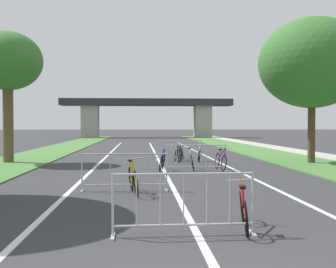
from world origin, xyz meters
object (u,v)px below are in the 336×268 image
Objects in this scene: crowd_barrier_nearest at (184,204)px; bicycle_purple_4 at (221,161)px; tree_left_oak_mid at (8,63)px; bicycle_black_7 at (178,155)px; bicycle_silver_2 at (199,154)px; tree_right_pine_near at (312,63)px; crowd_barrier_fourth at (179,151)px; crowd_barrier_second at (125,172)px; bicycle_teal_1 at (181,153)px; crowd_barrier_third at (196,158)px; bicycle_white_6 at (192,160)px; bicycle_yellow_3 at (133,179)px; bicycle_blue_0 at (163,161)px; bicycle_red_5 at (244,210)px.

crowd_barrier_nearest is 1.43× the size of bicycle_purple_4.
tree_left_oak_mid is 3.92× the size of bicycle_black_7.
tree_right_pine_near is at bearing -9.72° from bicycle_silver_2.
bicycle_silver_2 is at bearing 2.37° from bicycle_black_7.
crowd_barrier_fourth is at bearing 75.57° from bicycle_black_7.
crowd_barrier_fourth is 1.43× the size of bicycle_silver_2.
crowd_barrier_second is 9.70m from bicycle_silver_2.
tree_left_oak_mid reaches higher than crowd_barrier_second.
bicycle_teal_1 is at bearing 75.59° from crowd_barrier_second.
bicycle_teal_1 is at bearing 141.92° from bicycle_silver_2.
bicycle_white_6 is (-0.10, 0.57, -0.14)m from crowd_barrier_third.
tree_right_pine_near is 12.17m from crowd_barrier_second.
tree_left_oak_mid is 14.44m from tree_right_pine_near.
bicycle_silver_2 reaches higher than bicycle_black_7.
tree_left_oak_mid is at bearing 154.38° from crowd_barrier_third.
crowd_barrier_fourth is 1.43× the size of bicycle_purple_4.
crowd_barrier_second is 5.88m from bicycle_white_6.
crowd_barrier_nearest is at bearing -92.67° from bicycle_white_6.
crowd_barrier_third is at bearing -153.98° from tree_right_pine_near.
bicycle_purple_4 is (3.45, 5.64, -0.01)m from bicycle_yellow_3.
bicycle_blue_0 reaches higher than bicycle_red_5.
bicycle_purple_4 reaches higher than bicycle_blue_0.
crowd_barrier_second reaches higher than bicycle_purple_4.
crowd_barrier_nearest is 14.00m from bicycle_silver_2.
bicycle_teal_1 is at bearing 91.01° from crowd_barrier_third.
crowd_barrier_third is 1.42× the size of bicycle_yellow_3.
tree_left_oak_mid reaches higher than bicycle_blue_0.
crowd_barrier_third is 0.60m from bicycle_white_6.
bicycle_red_5 is (2.25, -4.37, -0.18)m from crowd_barrier_second.
crowd_barrier_second is (5.87, -8.81, -4.28)m from tree_left_oak_mid.
bicycle_purple_4 is 9.61m from bicycle_red_5.
bicycle_black_7 is (-0.08, -0.52, -0.17)m from crowd_barrier_fourth.
bicycle_red_5 is at bearing -92.43° from crowd_barrier_third.
crowd_barrier_fourth is 1.41× the size of bicycle_teal_1.
tree_left_oak_mid is 3.70× the size of bicycle_yellow_3.
bicycle_black_7 is (-0.33, 4.21, -0.17)m from crowd_barrier_third.
bicycle_teal_1 is 1.02× the size of bicycle_silver_2.
bicycle_black_7 is at bearing -165.44° from bicycle_silver_2.
bicycle_white_6 is at bearing -87.99° from crowd_barrier_fourth.
crowd_barrier_nearest is 4.32m from bicycle_yellow_3.
bicycle_yellow_3 is 1.06× the size of bicycle_black_7.
crowd_barrier_fourth reaches higher than bicycle_purple_4.
bicycle_black_7 is (-0.24, -0.98, 0.00)m from bicycle_teal_1.
bicycle_teal_1 is 1.04× the size of bicycle_red_5.
bicycle_yellow_3 is (-2.39, -5.24, -0.13)m from crowd_barrier_third.
crowd_barrier_fourth is 10.19m from bicycle_yellow_3.
bicycle_red_5 is (-0.39, -9.10, -0.18)m from crowd_barrier_third.
crowd_barrier_fourth reaches higher than bicycle_black_7.
bicycle_purple_4 is at bearing 20.82° from crowd_barrier_third.
tree_right_pine_near reaches higher than bicycle_blue_0.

